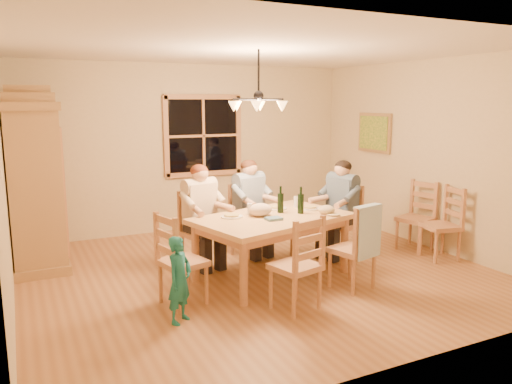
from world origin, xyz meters
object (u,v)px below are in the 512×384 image
chair_near_left (295,280)px  chair_spare_back (415,229)px  chair_far_right (250,234)px  chair_near_right (352,262)px  child (180,280)px  adult_slate_man (342,197)px  chair_end_left (183,276)px  chair_end_right (340,235)px  chair_spare_front (440,237)px  armoire (35,184)px  wine_bottle_b (301,200)px  chair_far_left (201,244)px  dining_table (272,224)px  wine_bottle_a (281,199)px  adult_woman (200,203)px  adult_plaid_man (250,196)px  chandelier (259,104)px

chair_near_left → chair_spare_back: size_ratio=1.00×
chair_far_right → chair_near_right: 1.71m
child → adult_slate_man: bearing=-16.4°
chair_near_left → chair_end_left: 1.17m
chair_end_right → chair_spare_back: bearing=-113.9°
chair_end_right → chair_spare_front: bearing=-134.2°
armoire → wine_bottle_b: 3.42m
chair_end_left → chair_far_left: bearing=136.7°
dining_table → chair_near_right: size_ratio=2.04×
armoire → chair_near_right: (3.15, -2.53, -0.75)m
chair_near_right → child: size_ratio=1.16×
wine_bottle_a → chair_spare_back: size_ratio=0.33×
chair_near_right → wine_bottle_a: (-0.47, 0.84, 0.62)m
chair_far_right → adult_woman: size_ratio=1.13×
chair_far_right → chair_end_right: size_ratio=1.00×
adult_woman → armoire: bearing=-44.6°
chair_near_left → chair_end_right: 1.91m
armoire → chair_end_left: armoire is taller
armoire → chair_end_right: 4.08m
chair_near_left → adult_plaid_man: bearing=64.8°
wine_bottle_a → armoire: bearing=147.8°
adult_woman → adult_slate_man: bearing=153.4°
chair_spare_front → armoire: bearing=78.4°
chandelier → chair_spare_back: bearing=-2.4°
chair_spare_front → adult_woman: bearing=82.7°
chair_near_left → child: 1.18m
adult_plaid_man → dining_table: bearing=67.6°
chandelier → chair_near_right: chandelier is taller
dining_table → adult_plaid_man: bearing=81.7°
chandelier → wine_bottle_b: 1.26m
wine_bottle_a → child: wine_bottle_a is taller
chair_end_left → adult_slate_man: adult_slate_man is taller
chair_far_left → chair_near_right: same height
wine_bottle_b → chair_end_right: bearing=21.5°
adult_woman → dining_table: bearing=117.9°
chair_far_right → chair_end_right: same height
dining_table → adult_slate_man: size_ratio=2.31×
chair_near_left → wine_bottle_b: 1.26m
dining_table → chair_far_left: 1.03m
armoire → chair_near_right: armoire is taller
chair_near_left → adult_woman: adult_woman is taller
chair_near_right → wine_bottle_b: bearing=97.2°
chair_end_left → adult_plaid_man: bearing=118.0°
chair_near_left → child: (-1.15, 0.21, 0.12)m
chandelier → chair_near_right: (0.73, -0.93, -1.77)m
armoire → chair_spare_back: (4.87, -1.70, -0.75)m
adult_slate_man → child: bearing=97.5°
chair_near_right → dining_table: bearing=117.9°
chair_end_left → chair_end_right: size_ratio=1.00×
chandelier → adult_woman: size_ratio=0.88×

